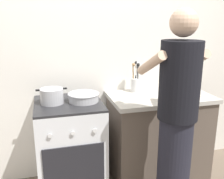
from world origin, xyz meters
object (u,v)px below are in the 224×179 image
object	(u,v)px
mixing_bowl	(84,97)
person	(176,123)
stove_range	(70,148)
utensil_crock	(136,82)
pot	(52,96)
spice_bottle	(166,91)
oil_bottle	(183,85)

from	to	relation	value
mixing_bowl	person	world-z (taller)	person
stove_range	utensil_crock	distance (m)	0.92
pot	mixing_bowl	size ratio (longest dim) A/B	0.94
spice_bottle	utensil_crock	bearing A→B (deg)	140.22
stove_range	mixing_bowl	bearing A→B (deg)	-0.78
person	mixing_bowl	bearing A→B (deg)	136.65
pot	utensil_crock	bearing A→B (deg)	11.17
mixing_bowl	utensil_crock	xyz separation A→B (m)	(0.57, 0.18, 0.06)
utensil_crock	oil_bottle	size ratio (longest dim) A/B	1.41
mixing_bowl	spice_bottle	bearing A→B (deg)	-1.31
stove_range	person	size ratio (longest dim) A/B	0.53
pot	stove_range	bearing A→B (deg)	-6.04
stove_range	spice_bottle	world-z (taller)	spice_bottle
person	oil_bottle	bearing A→B (deg)	56.91
spice_bottle	oil_bottle	xyz separation A→B (m)	(0.18, -0.00, 0.05)
stove_range	oil_bottle	size ratio (longest dim) A/B	3.99
mixing_bowl	person	bearing A→B (deg)	-43.35
stove_range	spice_bottle	bearing A→B (deg)	-1.23
stove_range	spice_bottle	distance (m)	1.07
oil_bottle	person	size ratio (longest dim) A/B	0.13
person	utensil_crock	bearing A→B (deg)	93.88
oil_bottle	mixing_bowl	bearing A→B (deg)	178.75
stove_range	utensil_crock	xyz separation A→B (m)	(0.71, 0.18, 0.55)
spice_bottle	oil_bottle	size ratio (longest dim) A/B	0.38
spice_bottle	person	distance (m)	0.60
spice_bottle	pot	bearing A→B (deg)	178.15
utensil_crock	oil_bottle	world-z (taller)	utensil_crock
utensil_crock	mixing_bowl	bearing A→B (deg)	-162.02
utensil_crock	oil_bottle	distance (m)	0.47
oil_bottle	person	distance (m)	0.69
mixing_bowl	oil_bottle	xyz separation A→B (m)	(0.99, -0.02, 0.05)
stove_range	oil_bottle	distance (m)	1.25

